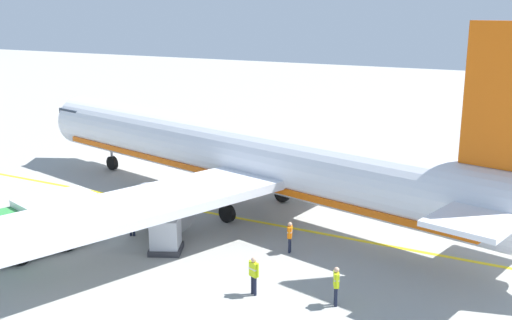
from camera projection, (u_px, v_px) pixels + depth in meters
airliner_foreground at (245, 157)px, 37.68m from camera, size 34.38×41.27×11.90m
service_truck_fuel at (41, 222)px, 31.57m from camera, size 6.06×3.74×2.75m
cargo_container_near at (165, 235)px, 31.43m from camera, size 2.20×2.20×1.97m
cargo_container_mid at (419, 185)px, 40.00m from camera, size 1.78×1.78×2.11m
crew_marshaller at (132, 219)px, 33.61m from camera, size 0.40×0.57×1.65m
crew_loader_left at (336, 283)px, 25.67m from camera, size 0.57×0.41×1.77m
crew_loader_right at (254, 273)px, 26.64m from camera, size 0.38×0.59×1.79m
crew_supervisor at (290, 235)px, 31.33m from camera, size 0.61×0.35×1.67m
apron_guide_line at (297, 229)px, 34.90m from camera, size 0.30×60.00×0.01m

